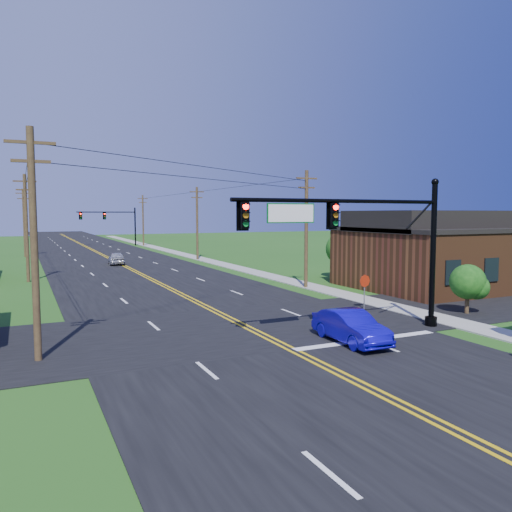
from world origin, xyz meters
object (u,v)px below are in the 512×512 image
signal_mast_far (110,220)px  blue_car (351,327)px  stop_sign (365,285)px  signal_mast_main (361,235)px

signal_mast_far → blue_car: size_ratio=2.53×
blue_car → stop_sign: (5.41, 6.06, 0.80)m
signal_mast_main → signal_mast_far: size_ratio=1.03×
blue_car → signal_mast_far: bearing=90.6°
signal_mast_far → stop_sign: bearing=-86.5°
signal_mast_main → signal_mast_far: same height
blue_car → signal_mast_main: bearing=40.5°
signal_mast_far → blue_car: (-1.34, -73.00, -3.83)m
signal_mast_far → stop_sign: (4.06, -66.94, -3.03)m
signal_mast_far → blue_car: signal_mast_far is taller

